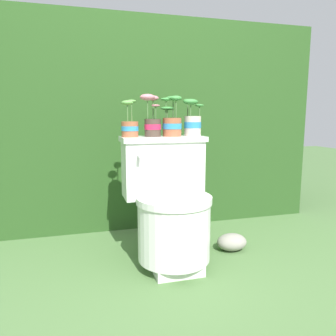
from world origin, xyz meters
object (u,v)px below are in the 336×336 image
toilet (169,205)px  potted_plant_midleft (152,121)px  garden_stone (232,242)px  potted_plant_midright (192,122)px  potted_plant_left (130,126)px  potted_plant_middle (172,122)px

toilet → potted_plant_midleft: bearing=113.1°
toilet → garden_stone: (0.42, 0.04, -0.29)m
toilet → potted_plant_midright: potted_plant_midright is taller
garden_stone → potted_plant_left: bearing=169.7°
garden_stone → toilet: bearing=-174.3°
toilet → garden_stone: size_ratio=3.77×
potted_plant_left → potted_plant_midleft: bearing=-0.1°
potted_plant_middle → potted_plant_midright: 0.13m
potted_plant_midright → potted_plant_midleft: bearing=-178.9°
potted_plant_left → potted_plant_midleft: (0.13, -0.00, 0.03)m
toilet → potted_plant_midleft: size_ratio=2.92×
potted_plant_left → garden_stone: potted_plant_left is taller
toilet → potted_plant_middle: 0.50m
potted_plant_midleft → potted_plant_middle: 0.13m
toilet → potted_plant_midright: (0.19, 0.16, 0.47)m
toilet → potted_plant_left: bearing=141.6°
potted_plant_left → potted_plant_midright: size_ratio=0.96×
potted_plant_left → potted_plant_middle: (0.26, -0.00, 0.02)m
potted_plant_left → potted_plant_midleft: 0.13m
potted_plant_middle → potted_plant_midright: (0.13, 0.01, -0.00)m
potted_plant_left → potted_plant_middle: size_ratio=0.90×
potted_plant_left → garden_stone: 0.97m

